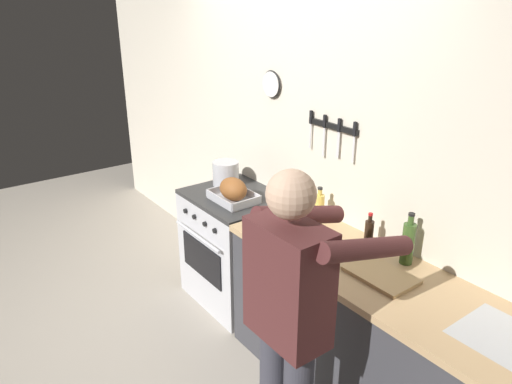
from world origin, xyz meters
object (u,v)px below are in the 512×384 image
(roasting_pan, at_px, (233,191))
(bottle_dish_soap, at_px, (295,206))
(stock_pot, at_px, (226,173))
(cutting_board, at_px, (381,275))
(bottle_soy_sauce, at_px, (369,234))
(bottle_olive_oil, at_px, (408,242))
(stove, at_px, (236,248))
(person_cook, at_px, (291,317))
(bottle_cooking_oil, at_px, (319,208))

(roasting_pan, xyz_separation_m, bottle_dish_soap, (0.50, 0.16, 0.01))
(roasting_pan, height_order, stock_pot, stock_pot)
(cutting_board, relative_size, bottle_soy_sauce, 1.59)
(bottle_olive_oil, distance_m, bottle_soy_sauce, 0.25)
(stock_pot, distance_m, bottle_olive_oil, 1.64)
(stove, relative_size, stock_pot, 4.34)
(stock_pot, height_order, bottle_olive_oil, bottle_olive_oil)
(person_cook, height_order, cutting_board, person_cook)
(bottle_cooking_oil, height_order, bottle_olive_oil, bottle_olive_oil)
(bottle_olive_oil, bearing_deg, stove, -171.57)
(bottle_dish_soap, bearing_deg, person_cook, -41.74)
(person_cook, bearing_deg, bottle_olive_oil, -10.85)
(roasting_pan, bearing_deg, stock_pot, 156.00)
(cutting_board, relative_size, bottle_cooking_oil, 1.46)
(bottle_cooking_oil, bearing_deg, person_cook, -49.73)
(person_cook, bearing_deg, bottle_cooking_oil, 26.33)
(stove, distance_m, bottle_olive_oil, 1.53)
(roasting_pan, bearing_deg, bottle_dish_soap, 17.75)
(bottle_olive_oil, bearing_deg, bottle_soy_sauce, -171.62)
(roasting_pan, xyz_separation_m, bottle_soy_sauce, (1.07, 0.24, 0.01))
(cutting_board, bearing_deg, roasting_pan, -177.72)
(bottle_cooking_oil, xyz_separation_m, bottle_dish_soap, (-0.13, -0.10, -0.01))
(cutting_board, height_order, bottle_soy_sauce, bottle_soy_sauce)
(stock_pot, bearing_deg, cutting_board, -2.99)
(stock_pot, xyz_separation_m, bottle_olive_oil, (1.63, 0.14, 0.03))
(person_cook, xyz_separation_m, bottle_dish_soap, (-0.86, 0.77, 0.04))
(stove, xyz_separation_m, person_cook, (1.45, -0.68, 0.50))
(cutting_board, distance_m, bottle_cooking_oil, 0.74)
(stove, height_order, bottle_dish_soap, bottle_dish_soap)
(roasting_pan, distance_m, cutting_board, 1.33)
(stock_pot, bearing_deg, bottle_olive_oil, 4.95)
(bottle_soy_sauce, bearing_deg, stove, -171.55)
(person_cook, distance_m, bottle_dish_soap, 1.16)
(stove, distance_m, stock_pot, 0.59)
(stove, bearing_deg, roasting_pan, -40.77)
(stove, distance_m, person_cook, 1.68)
(bottle_cooking_oil, distance_m, bottle_soy_sauce, 0.44)
(stove, bearing_deg, bottle_dish_soap, 8.61)
(bottle_olive_oil, relative_size, bottle_dish_soap, 1.40)
(stove, bearing_deg, bottle_soy_sauce, 8.45)
(stove, height_order, person_cook, person_cook)
(cutting_board, xyz_separation_m, bottle_olive_oil, (-0.01, 0.23, 0.12))
(bottle_soy_sauce, bearing_deg, stock_pot, -175.67)
(stove, relative_size, bottle_dish_soap, 4.10)
(bottle_cooking_oil, bearing_deg, stove, -165.35)
(stock_pot, height_order, bottle_soy_sauce, bottle_soy_sauce)
(person_cook, distance_m, roasting_pan, 1.50)
(cutting_board, height_order, bottle_dish_soap, bottle_dish_soap)
(stove, height_order, bottle_cooking_oil, bottle_cooking_oil)
(person_cook, bearing_deg, roasting_pan, 51.99)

